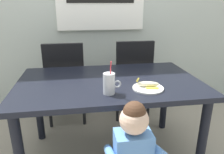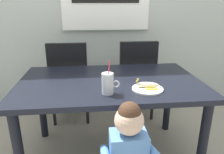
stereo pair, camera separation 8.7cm
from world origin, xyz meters
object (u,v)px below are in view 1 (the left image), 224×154
(snack_plate, at_px, (148,88))
(peeled_banana, at_px, (148,84))
(dining_chair_left, at_px, (66,79))
(dining_table, at_px, (109,91))
(dining_chair_right, at_px, (132,75))
(milk_cup, at_px, (109,85))
(toddler_standing, at_px, (133,149))

(snack_plate, height_order, peeled_banana, peeled_banana)
(dining_chair_left, bearing_deg, dining_table, 120.07)
(snack_plate, distance_m, peeled_banana, 0.03)
(dining_table, relative_size, dining_chair_right, 1.56)
(dining_chair_right, xyz_separation_m, milk_cup, (-0.41, -0.98, 0.27))
(snack_plate, bearing_deg, dining_chair_right, 82.91)
(dining_table, distance_m, dining_chair_right, 0.81)
(milk_cup, bearing_deg, snack_plate, 7.50)
(dining_table, distance_m, toddler_standing, 0.63)
(snack_plate, bearing_deg, milk_cup, -172.50)
(dining_chair_left, bearing_deg, dining_chair_right, -178.89)
(dining_chair_left, relative_size, peeled_banana, 5.48)
(toddler_standing, relative_size, peeled_banana, 4.78)
(dining_table, xyz_separation_m, dining_chair_left, (-0.40, 0.69, -0.11))
(toddler_standing, distance_m, snack_plate, 0.49)
(dining_table, distance_m, snack_plate, 0.36)
(milk_cup, bearing_deg, dining_chair_left, 110.60)
(toddler_standing, bearing_deg, snack_plate, 61.92)
(snack_plate, bearing_deg, toddler_standing, -118.08)
(dining_chair_left, distance_m, milk_cup, 1.06)
(dining_chair_right, distance_m, peeled_banana, 0.96)
(toddler_standing, bearing_deg, dining_chair_right, 76.31)
(dining_table, relative_size, dining_chair_left, 1.56)
(snack_plate, bearing_deg, dining_table, 138.22)
(dining_chair_left, bearing_deg, milk_cup, 110.60)
(dining_chair_left, distance_m, peeled_banana, 1.15)
(dining_chair_right, relative_size, peeled_banana, 5.48)
(milk_cup, bearing_deg, peeled_banana, 9.97)
(toddler_standing, relative_size, milk_cup, 3.39)
(dining_chair_left, xyz_separation_m, milk_cup, (0.36, -0.96, 0.27))
(dining_chair_right, distance_m, snack_plate, 0.97)
(dining_table, height_order, dining_chair_right, dining_chair_right)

